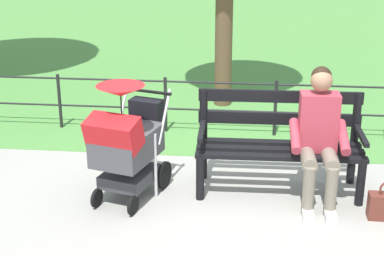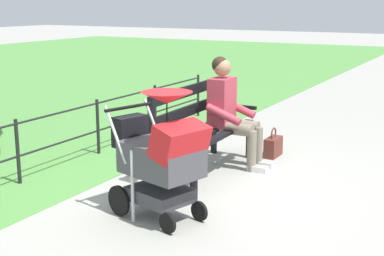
{
  "view_description": "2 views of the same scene",
  "coord_description": "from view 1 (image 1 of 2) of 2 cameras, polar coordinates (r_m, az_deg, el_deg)",
  "views": [
    {
      "loc": [
        -0.36,
        5.26,
        2.62
      ],
      "look_at": [
        0.16,
        0.19,
        0.71
      ],
      "focal_mm": 54.99,
      "sensor_mm": 36.0,
      "label": 1
    },
    {
      "loc": [
        4.68,
        2.71,
        1.89
      ],
      "look_at": [
        -0.1,
        0.1,
        0.63
      ],
      "focal_mm": 51.54,
      "sensor_mm": 36.0,
      "label": 2
    }
  ],
  "objects": [
    {
      "name": "ground_plane",
      "position": [
        5.89,
        1.78,
        -5.94
      ],
      "size": [
        60.0,
        60.0,
        0.0
      ],
      "primitive_type": "plane",
      "color": "#9E9B93"
    },
    {
      "name": "grass_lawn",
      "position": [
        14.3,
        4.42,
        9.9
      ],
      "size": [
        40.0,
        16.0,
        0.01
      ],
      "primitive_type": "cube",
      "color": "#518E42",
      "rests_on": "ground"
    },
    {
      "name": "park_bench",
      "position": [
        5.78,
        8.47,
        -0.99
      ],
      "size": [
        1.61,
        0.64,
        0.96
      ],
      "color": "black",
      "rests_on": "ground"
    },
    {
      "name": "person_on_bench",
      "position": [
        5.54,
        12.23,
        -0.5
      ],
      "size": [
        0.54,
        0.74,
        1.28
      ],
      "color": "slate",
      "rests_on": "ground"
    },
    {
      "name": "stroller",
      "position": [
        5.5,
        -6.35,
        -1.24
      ],
      "size": [
        0.72,
        0.98,
        1.15
      ],
      "color": "black",
      "rests_on": "ground"
    },
    {
      "name": "park_fence",
      "position": [
        7.18,
        2.73,
        2.6
      ],
      "size": [
        6.77,
        0.04,
        0.7
      ],
      "color": "black",
      "rests_on": "ground"
    }
  ]
}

